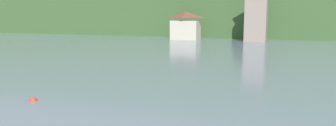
% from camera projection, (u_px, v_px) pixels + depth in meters
% --- Properties ---
extents(shore_building_west, '(6.13, 4.00, 5.97)m').
position_uv_depth(shore_building_west, '(186.00, 26.00, 69.56)').
color(shore_building_west, '#BCB29E').
rests_on(shore_building_west, ground_plane).
extents(shore_building_westcentral, '(4.34, 4.24, 10.89)m').
position_uv_depth(shore_building_westcentral, '(256.00, 15.00, 64.18)').
color(shore_building_westcentral, gray).
rests_on(shore_building_westcentral, ground_plane).
extents(mooring_buoy_near, '(0.47, 0.47, 0.47)m').
position_uv_depth(mooring_buoy_near, '(33.00, 101.00, 19.89)').
color(mooring_buoy_near, red).
rests_on(mooring_buoy_near, ground_plane).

